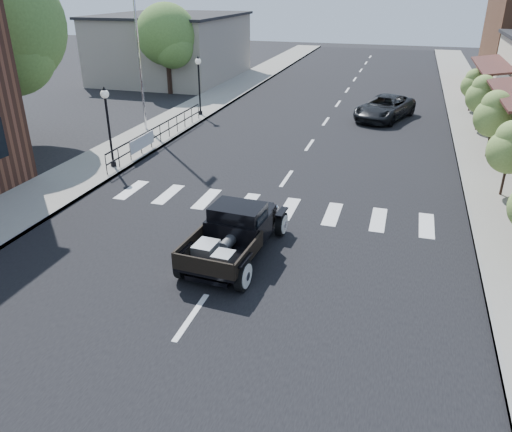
# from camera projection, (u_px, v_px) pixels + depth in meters

# --- Properties ---
(ground) EXTENTS (120.00, 120.00, 0.00)m
(ground) POSITION_uv_depth(u_px,v_px,m) (232.00, 259.00, 14.88)
(ground) COLOR black
(ground) RESTS_ON ground
(road) EXTENTS (14.00, 80.00, 0.02)m
(road) POSITION_uv_depth(u_px,v_px,m) (320.00, 130.00, 27.89)
(road) COLOR black
(road) RESTS_ON ground
(road_markings) EXTENTS (12.00, 60.00, 0.06)m
(road_markings) POSITION_uv_depth(u_px,v_px,m) (301.00, 157.00, 23.55)
(road_markings) COLOR silver
(road_markings) RESTS_ON ground
(sidewalk_left) EXTENTS (3.00, 80.00, 0.15)m
(sidewalk_left) POSITION_uv_depth(u_px,v_px,m) (180.00, 118.00, 30.07)
(sidewalk_left) COLOR gray
(sidewalk_left) RESTS_ON ground
(sidewalk_right) EXTENTS (3.00, 80.00, 0.15)m
(sidewalk_right) POSITION_uv_depth(u_px,v_px,m) (483.00, 142.00, 25.65)
(sidewalk_right) COLOR gray
(sidewalk_right) RESTS_ON ground
(low_building_left) EXTENTS (10.00, 12.00, 5.00)m
(low_building_left) POSITION_uv_depth(u_px,v_px,m) (172.00, 48.00, 42.02)
(low_building_left) COLOR gray
(low_building_left) RESTS_ON ground
(railing) EXTENTS (0.08, 10.00, 1.00)m
(railing) POSITION_uv_depth(u_px,v_px,m) (160.00, 132.00, 25.18)
(railing) COLOR black
(railing) RESTS_ON sidewalk_left
(banner) EXTENTS (0.04, 2.20, 0.60)m
(banner) POSITION_uv_depth(u_px,v_px,m) (143.00, 147.00, 23.51)
(banner) COLOR silver
(banner) RESTS_ON sidewalk_left
(lamp_post_b) EXTENTS (0.36, 0.36, 3.45)m
(lamp_post_b) POSITION_uv_depth(u_px,v_px,m) (109.00, 128.00, 21.27)
(lamp_post_b) COLOR black
(lamp_post_b) RESTS_ON sidewalk_left
(lamp_post_c) EXTENTS (0.36, 0.36, 3.45)m
(lamp_post_c) POSITION_uv_depth(u_px,v_px,m) (199.00, 86.00, 29.94)
(lamp_post_c) COLOR black
(lamp_post_c) RESTS_ON sidewalk_left
(flagpole) EXTENTS (0.12, 0.12, 12.09)m
(flagpole) POSITION_uv_depth(u_px,v_px,m) (135.00, 11.00, 25.06)
(flagpole) COLOR silver
(flagpole) RESTS_ON sidewalk_left
(big_tree_near) EXTENTS (5.91, 5.91, 8.67)m
(big_tree_near) POSITION_uv_depth(u_px,v_px,m) (7.00, 56.00, 23.63)
(big_tree_near) COLOR #4B7231
(big_tree_near) RESTS_ON ground
(big_tree_far) EXTENTS (4.31, 4.31, 6.32)m
(big_tree_far) POSITION_uv_depth(u_px,v_px,m) (167.00, 49.00, 35.88)
(big_tree_far) COLOR #4B7231
(big_tree_far) RESTS_ON ground
(small_tree_b) EXTENTS (1.66, 1.66, 2.76)m
(small_tree_b) POSITION_uv_depth(u_px,v_px,m) (508.00, 160.00, 18.45)
(small_tree_b) COLOR olive
(small_tree_b) RESTS_ON sidewalk_right
(small_tree_c) EXTENTS (1.76, 1.76, 2.94)m
(small_tree_c) POSITION_uv_depth(u_px,v_px,m) (492.00, 125.00, 22.61)
(small_tree_c) COLOR olive
(small_tree_c) RESTS_ON sidewalk_right
(small_tree_d) EXTENTS (1.71, 1.71, 2.84)m
(small_tree_d) POSITION_uv_depth(u_px,v_px,m) (481.00, 104.00, 26.85)
(small_tree_d) COLOR olive
(small_tree_d) RESTS_ON sidewalk_right
(small_tree_e) EXTENTS (1.49, 1.49, 2.48)m
(small_tree_e) POSITION_uv_depth(u_px,v_px,m) (472.00, 91.00, 31.05)
(small_tree_e) COLOR olive
(small_tree_e) RESTS_ON sidewalk_right
(hotrod_pickup) EXTENTS (2.48, 4.79, 1.61)m
(hotrod_pickup) POSITION_uv_depth(u_px,v_px,m) (235.00, 232.00, 14.71)
(hotrod_pickup) COLOR black
(hotrod_pickup) RESTS_ON ground
(second_car) EXTENTS (3.81, 5.48, 1.39)m
(second_car) POSITION_uv_depth(u_px,v_px,m) (385.00, 108.00, 29.85)
(second_car) COLOR black
(second_car) RESTS_ON ground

